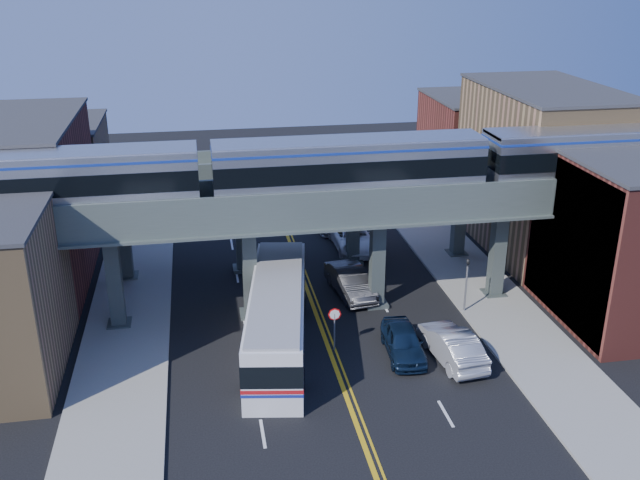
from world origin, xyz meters
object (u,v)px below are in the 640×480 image
object	(u,v)px
stop_sign	(335,322)
car_lane_d	(328,219)
transit_train	(349,166)
car_lane_a	(403,342)
car_parked_curb	(452,345)
car_lane_b	(350,281)
car_lane_c	(353,238)
traffic_signal	(467,280)
transit_bus	(278,317)

from	to	relation	value
stop_sign	car_lane_d	bearing A→B (deg)	80.42
stop_sign	transit_train	bearing A→B (deg)	70.35
car_lane_a	car_parked_curb	size ratio (longest dim) A/B	0.89
car_lane_b	car_lane_c	xyz separation A→B (m)	(1.87, 7.69, -0.06)
transit_train	stop_sign	world-z (taller)	transit_train
car_lane_b	transit_train	bearing A→B (deg)	-116.73
traffic_signal	transit_bus	bearing A→B (deg)	-170.44
traffic_signal	car_lane_a	xyz separation A→B (m)	(-5.22, -4.23, -1.46)
traffic_signal	car_lane_d	xyz separation A→B (m)	(-5.64, 16.29, -1.54)
stop_sign	car_lane_d	world-z (taller)	stop_sign
transit_train	transit_bus	size ratio (longest dim) A/B	3.50
transit_bus	car_lane_a	xyz separation A→B (m)	(6.78, -2.21, -0.99)
transit_train	car_lane_b	bearing A→B (deg)	71.11
car_lane_d	car_parked_curb	bearing A→B (deg)	-84.66
transit_bus	stop_sign	bearing A→B (deg)	-98.37
stop_sign	car_lane_b	distance (m)	7.32
car_lane_c	car_lane_d	xyz separation A→B (m)	(-1.04, 4.74, -0.10)
stop_sign	car_lane_a	bearing A→B (deg)	-18.52
traffic_signal	car_parked_curb	distance (m)	5.99
transit_train	car_lane_a	xyz separation A→B (m)	(1.90, -6.23, -8.52)
transit_train	car_lane_c	distance (m)	13.03
car_lane_b	car_lane_c	distance (m)	7.92
stop_sign	car_parked_curb	xyz separation A→B (m)	(6.20, -2.17, -0.85)
car_lane_b	car_lane_d	bearing A→B (deg)	78.32
car_lane_a	car_lane_d	xyz separation A→B (m)	(-0.43, 20.53, -0.08)
car_lane_d	traffic_signal	bearing A→B (deg)	-73.36
transit_train	car_lane_b	xyz separation A→B (m)	(0.63, 1.86, -8.45)
transit_train	traffic_signal	xyz separation A→B (m)	(7.11, -2.00, -7.06)
car_lane_c	car_lane_a	bearing A→B (deg)	-93.62
transit_bus	car_parked_curb	xyz separation A→B (m)	(9.29, -3.14, -0.93)
transit_bus	car_lane_c	size ratio (longest dim) A/B	2.29
car_lane_b	car_lane_d	xyz separation A→B (m)	(0.84, 12.44, -0.15)
transit_bus	car_lane_d	xyz separation A→B (m)	(6.35, 18.31, -1.07)
car_lane_a	car_lane_c	xyz separation A→B (m)	(0.61, 15.78, 0.02)
car_parked_curb	transit_bus	bearing A→B (deg)	-24.73
stop_sign	traffic_signal	distance (m)	9.41
traffic_signal	car_lane_a	bearing A→B (deg)	-140.94
stop_sign	car_lane_d	xyz separation A→B (m)	(3.26, 19.29, -1.00)
car_lane_a	car_parked_curb	xyz separation A→B (m)	(2.52, -0.93, 0.07)
transit_train	car_lane_b	world-z (taller)	transit_train
stop_sign	car_lane_b	world-z (taller)	stop_sign
car_lane_c	stop_sign	bearing A→B (deg)	-107.85
car_lane_b	car_parked_curb	world-z (taller)	car_lane_b
stop_sign	car_lane_a	xyz separation A→B (m)	(3.68, -1.23, -0.92)
stop_sign	car_lane_b	bearing A→B (deg)	70.55
stop_sign	car_parked_curb	size ratio (longest dim) A/B	0.48
transit_train	traffic_signal	world-z (taller)	transit_train
car_lane_b	car_parked_curb	xyz separation A→B (m)	(3.78, -9.02, -0.01)
stop_sign	car_parked_curb	world-z (taller)	stop_sign
transit_bus	car_lane_c	xyz separation A→B (m)	(7.39, 13.57, -0.97)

